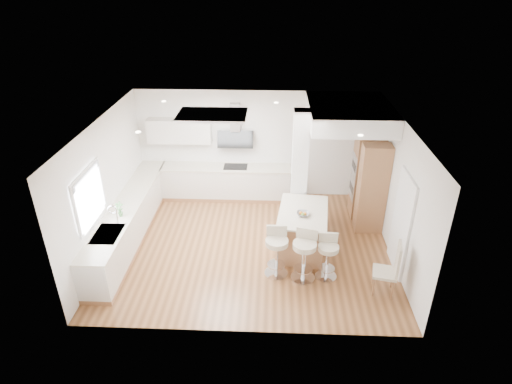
# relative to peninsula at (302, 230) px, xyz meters

# --- Properties ---
(ground) EXTENTS (6.00, 6.00, 0.00)m
(ground) POSITION_rel_peninsula_xyz_m (-1.11, 0.03, -0.47)
(ground) COLOR #8F5C35
(ground) RESTS_ON ground
(ceiling) EXTENTS (6.00, 5.00, 0.02)m
(ceiling) POSITION_rel_peninsula_xyz_m (-1.11, 0.03, -0.47)
(ceiling) COLOR white
(ceiling) RESTS_ON ground
(wall_back) EXTENTS (6.00, 0.04, 2.80)m
(wall_back) POSITION_rel_peninsula_xyz_m (-1.11, 2.53, 0.93)
(wall_back) COLOR white
(wall_back) RESTS_ON ground
(wall_left) EXTENTS (0.04, 5.00, 2.80)m
(wall_left) POSITION_rel_peninsula_xyz_m (-4.11, 0.03, 0.93)
(wall_left) COLOR white
(wall_left) RESTS_ON ground
(wall_right) EXTENTS (0.04, 5.00, 2.80)m
(wall_right) POSITION_rel_peninsula_xyz_m (1.89, 0.03, 0.93)
(wall_right) COLOR white
(wall_right) RESTS_ON ground
(skylight) EXTENTS (4.10, 2.10, 0.06)m
(skylight) POSITION_rel_peninsula_xyz_m (-1.90, 0.63, 2.31)
(skylight) COLOR white
(skylight) RESTS_ON ground
(window_left) EXTENTS (0.06, 1.28, 1.07)m
(window_left) POSITION_rel_peninsula_xyz_m (-4.06, -0.87, 1.23)
(window_left) COLOR white
(window_left) RESTS_ON ground
(doorway_right) EXTENTS (0.05, 1.00, 2.10)m
(doorway_right) POSITION_rel_peninsula_xyz_m (1.87, -0.57, 0.53)
(doorway_right) COLOR #443F36
(doorway_right) RESTS_ON ground
(counter_left) EXTENTS (0.63, 4.50, 1.35)m
(counter_left) POSITION_rel_peninsula_xyz_m (-3.81, 0.26, -0.01)
(counter_left) COLOR #A06D44
(counter_left) RESTS_ON ground
(counter_back) EXTENTS (3.62, 0.63, 2.50)m
(counter_back) POSITION_rel_peninsula_xyz_m (-2.02, 2.25, 0.23)
(counter_back) COLOR #A06D44
(counter_back) RESTS_ON ground
(pillar) EXTENTS (0.35, 0.35, 2.80)m
(pillar) POSITION_rel_peninsula_xyz_m (-0.06, 0.98, 0.93)
(pillar) COLOR white
(pillar) RESTS_ON ground
(soffit) EXTENTS (1.78, 2.20, 0.40)m
(soffit) POSITION_rel_peninsula_xyz_m (0.99, 1.43, 2.13)
(soffit) COLOR white
(soffit) RESTS_ON ground
(oven_column) EXTENTS (0.63, 1.21, 2.10)m
(oven_column) POSITION_rel_peninsula_xyz_m (1.57, 1.26, 0.58)
(oven_column) COLOR #A06D44
(oven_column) RESTS_ON ground
(peninsula) EXTENTS (1.17, 1.62, 0.99)m
(peninsula) POSITION_rel_peninsula_xyz_m (0.00, 0.00, 0.00)
(peninsula) COLOR #A06D44
(peninsula) RESTS_ON ground
(bar_stool_a) EXTENTS (0.48, 0.48, 1.03)m
(bar_stool_a) POSITION_rel_peninsula_xyz_m (-0.55, -0.90, 0.12)
(bar_stool_a) COLOR silver
(bar_stool_a) RESTS_ON ground
(bar_stool_b) EXTENTS (0.59, 0.59, 1.06)m
(bar_stool_b) POSITION_rel_peninsula_xyz_m (-0.02, -1.01, 0.13)
(bar_stool_b) COLOR silver
(bar_stool_b) RESTS_ON ground
(bar_stool_c) EXTENTS (0.43, 0.43, 0.94)m
(bar_stool_c) POSITION_rel_peninsula_xyz_m (0.44, -0.95, 0.06)
(bar_stool_c) COLOR silver
(bar_stool_c) RESTS_ON ground
(dining_chair) EXTENTS (0.50, 0.50, 1.10)m
(dining_chair) POSITION_rel_peninsula_xyz_m (1.54, -1.38, 0.12)
(dining_chair) COLOR #C1B69D
(dining_chair) RESTS_ON ground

